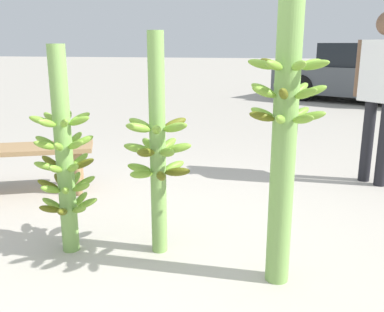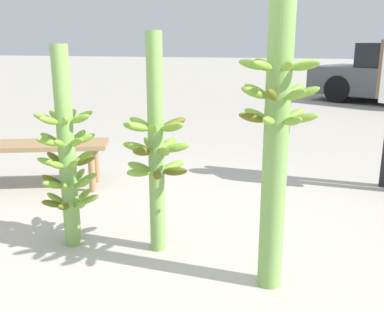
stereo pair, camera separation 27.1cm
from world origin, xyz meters
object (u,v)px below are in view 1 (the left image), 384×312
Objects in this scene: banana_stalk_left at (64,157)px; banana_stalk_right at (284,137)px; banana_stalk_center at (158,148)px; vendor_person at (382,83)px; market_bench at (7,154)px; parked_car at (371,74)px.

banana_stalk_right reaches higher than banana_stalk_left.
vendor_person reaches higher than banana_stalk_center.
banana_stalk_right is at bearing -14.24° from banana_stalk_center.
market_bench is at bearing 62.25° from vendor_person.
banana_stalk_right is 2.13m from vendor_person.
market_bench is (-2.33, 0.91, -0.45)m from banana_stalk_right.
banana_stalk_left is at bearing -175.08° from parked_car.
banana_stalk_left reaches higher than market_bench.
vendor_person reaches higher than banana_stalk_right.
banana_stalk_center reaches higher than banana_stalk_left.
parked_car is (1.79, 8.26, -0.18)m from banana_stalk_right.
banana_stalk_center is 0.31× the size of parked_car.
banana_stalk_right reaches higher than banana_stalk_center.
market_bench is (-1.59, 0.72, -0.31)m from banana_stalk_center.
vendor_person is 0.36× the size of parked_car.
parked_car is at bearing 72.57° from banana_stalk_center.
banana_stalk_center is at bearing 11.98° from banana_stalk_left.
market_bench is at bearing 158.67° from banana_stalk_right.
parked_car is at bearing 77.76° from banana_stalk_right.
vendor_person is at bearing 48.57° from banana_stalk_center.
banana_stalk_center is 0.89× the size of banana_stalk_right.
banana_stalk_right is 0.35× the size of parked_car.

